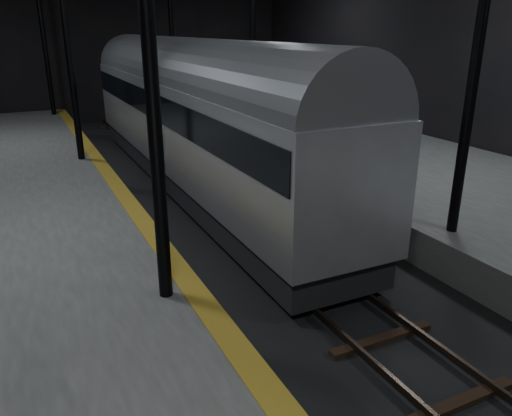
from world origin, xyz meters
TOP-DOWN VIEW (x-y plane):
  - ground at (0.00, 0.00)m, footprint 44.00×44.00m
  - platform_right at (7.50, 0.00)m, footprint 9.00×43.80m
  - tactile_strip at (-3.25, 0.00)m, footprint 0.50×43.80m
  - track at (0.00, 0.00)m, footprint 2.40×43.00m
  - train at (-0.00, 5.35)m, footprint 3.08×20.56m

SIDE VIEW (x-z plane):
  - ground at x=0.00m, z-range 0.00..0.00m
  - track at x=0.00m, z-range -0.05..0.19m
  - platform_right at x=7.50m, z-range 0.00..1.00m
  - tactile_strip at x=-3.25m, z-range 1.00..1.01m
  - train at x=0.00m, z-range 0.32..5.81m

